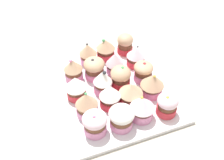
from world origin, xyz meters
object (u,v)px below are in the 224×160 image
Objects in this scene: cupcake_2 at (88,54)px; cupcake_7 at (143,71)px; cupcake_18 at (95,123)px; cupcake_9 at (103,82)px; cupcake_15 at (167,104)px; cupcake_11 at (152,84)px; cupcake_3 at (136,56)px; cupcake_10 at (76,86)px; cupcake_13 at (110,95)px; cupcake_12 at (131,93)px; cupcake_17 at (121,117)px; cupcake_4 at (115,63)px; cupcake_1 at (106,49)px; cupcake_0 at (125,44)px; cupcake_16 at (142,108)px; cupcake_5 at (94,68)px; baking_tray at (112,89)px; cupcake_6 at (73,70)px; cupcake_8 at (121,76)px; cupcake_14 at (87,104)px.

cupcake_7 is (-13.26, 13.39, -0.57)cm from cupcake_2.
cupcake_2 is 27.91cm from cupcake_18.
cupcake_9 is 19.30cm from cupcake_15.
cupcake_15 is (-0.51, 7.95, -0.48)cm from cupcake_11.
cupcake_10 reaches higher than cupcake_3.
cupcake_13 is (-0.02, 5.84, -0.00)cm from cupcake_9.
cupcake_17 is (5.64, 6.89, 0.01)cm from cupcake_12.
cupcake_1 is at bearing -88.48° from cupcake_4.
cupcake_1 is 0.93× the size of cupcake_9.
cupcake_16 is at bearing 76.08° from cupcake_0.
cupcake_12 is 0.89× the size of cupcake_13.
cupcake_5 is at bearing 88.02° from cupcake_2.
cupcake_3 is at bearing -146.72° from baking_tray.
cupcake_1 reaches higher than cupcake_18.
cupcake_13 is at bearing 57.55° from cupcake_0.
cupcake_2 is 19.99cm from cupcake_13.
cupcake_6 is 10.43cm from cupcake_9.
cupcake_13 reaches higher than cupcake_15.
cupcake_10 is 21.86cm from cupcake_11.
cupcake_3 is at bearing -135.76° from cupcake_13.
cupcake_1 is at bearing -62.75° from cupcake_7.
baking_tray is 5.89× the size of cupcake_12.
cupcake_15 is at bearing 144.82° from cupcake_10.
cupcake_7 is 0.87× the size of cupcake_10.
cupcake_18 is (0.14, 21.07, -0.36)cm from cupcake_6.
cupcake_13 reaches higher than cupcake_8.
cupcake_12 is at bearing 71.08° from cupcake_0.
cupcake_11 is at bearing 117.25° from cupcake_4.
cupcake_8 is 0.89× the size of cupcake_9.
cupcake_13 is (12.89, -0.07, 0.02)cm from cupcake_11.
cupcake_4 is 0.93× the size of cupcake_6.
cupcake_10 reaches higher than cupcake_5.
cupcake_14 is at bearing 36.23° from baking_tray.
cupcake_17 is (13.01, 14.39, 0.27)cm from cupcake_7.
cupcake_1 reaches higher than cupcake_15.
cupcake_7 is at bearing -116.56° from cupcake_16.
cupcake_2 is at bearing -74.26° from cupcake_12.
cupcake_6 is 1.10× the size of cupcake_8.
cupcake_2 reaches higher than cupcake_15.
cupcake_14 reaches higher than cupcake_16.
cupcake_17 is (12.67, 7.72, -0.41)cm from cupcake_11.
cupcake_13 is (5.80, 6.51, 0.44)cm from cupcake_8.
cupcake_3 is 16.72cm from cupcake_12.
cupcake_3 is at bearing 95.18° from cupcake_0.
cupcake_9 reaches higher than cupcake_7.
cupcake_17 is at bearing 91.63° from cupcake_13.
cupcake_17 is at bearing 78.70° from baking_tray.
cupcake_10 reaches higher than baking_tray.
baking_tray is at bearing -69.31° from cupcake_12.
baking_tray is at bearing -143.77° from cupcake_14.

